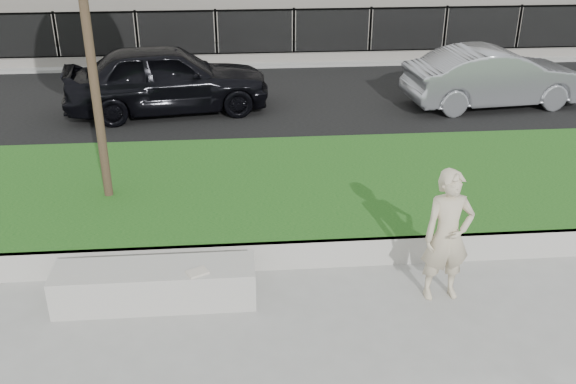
{
  "coord_description": "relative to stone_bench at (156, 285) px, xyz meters",
  "views": [
    {
      "loc": [
        -0.13,
        -6.31,
        4.64
      ],
      "look_at": [
        0.51,
        1.2,
        1.06
      ],
      "focal_mm": 40.0,
      "sensor_mm": 36.0,
      "label": 1
    }
  ],
  "objects": [
    {
      "name": "ground",
      "position": [
        1.19,
        -0.4,
        -0.25
      ],
      "size": [
        90.0,
        90.0,
        0.0
      ],
      "primitive_type": "plane",
      "color": "gray",
      "rests_on": "ground"
    },
    {
      "name": "grass_bank",
      "position": [
        1.19,
        2.6,
        -0.05
      ],
      "size": [
        34.0,
        4.0,
        0.4
      ],
      "primitive_type": "cube",
      "color": "#0E3A11",
      "rests_on": "ground"
    },
    {
      "name": "grass_kerb",
      "position": [
        1.19,
        0.64,
        -0.05
      ],
      "size": [
        34.0,
        0.08,
        0.4
      ],
      "primitive_type": "cube",
      "color": "#ADABA2",
      "rests_on": "ground"
    },
    {
      "name": "street",
      "position": [
        1.19,
        8.1,
        -0.23
      ],
      "size": [
        34.0,
        7.0,
        0.04
      ],
      "primitive_type": "cube",
      "color": "black",
      "rests_on": "ground"
    },
    {
      "name": "far_pavement",
      "position": [
        1.19,
        12.6,
        -0.19
      ],
      "size": [
        34.0,
        3.0,
        0.12
      ],
      "primitive_type": "cube",
      "color": "gray",
      "rests_on": "ground"
    },
    {
      "name": "iron_fence",
      "position": [
        1.19,
        11.6,
        0.29
      ],
      "size": [
        32.0,
        0.3,
        1.5
      ],
      "color": "slate",
      "rests_on": "far_pavement"
    },
    {
      "name": "stone_bench",
      "position": [
        0.0,
        0.0,
        0.0
      ],
      "size": [
        2.44,
        0.61,
        0.5
      ],
      "primitive_type": "cube",
      "color": "#ADABA2",
      "rests_on": "ground"
    },
    {
      "name": "man",
      "position": [
        3.55,
        -0.15,
        0.6
      ],
      "size": [
        0.65,
        0.45,
        1.7
      ],
      "primitive_type": "imported",
      "rotation": [
        0.0,
        0.0,
        0.06
      ],
      "color": "#C4B697",
      "rests_on": "ground"
    },
    {
      "name": "book",
      "position": [
        0.53,
        -0.17,
        0.26
      ],
      "size": [
        0.29,
        0.26,
        0.03
      ],
      "primitive_type": "cube",
      "rotation": [
        0.0,
        0.0,
        0.48
      ],
      "color": "beige",
      "rests_on": "stone_bench"
    },
    {
      "name": "car_dark",
      "position": [
        -0.44,
        7.47,
        0.56
      ],
      "size": [
        4.71,
        2.43,
        1.53
      ],
      "primitive_type": "imported",
      "rotation": [
        0.0,
        0.0,
        1.71
      ],
      "color": "black",
      "rests_on": "street"
    },
    {
      "name": "car_silver",
      "position": [
        7.03,
        7.27,
        0.46
      ],
      "size": [
        4.22,
        1.84,
        1.35
      ],
      "primitive_type": "imported",
      "rotation": [
        0.0,
        0.0,
        1.67
      ],
      "color": "gray",
      "rests_on": "street"
    }
  ]
}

